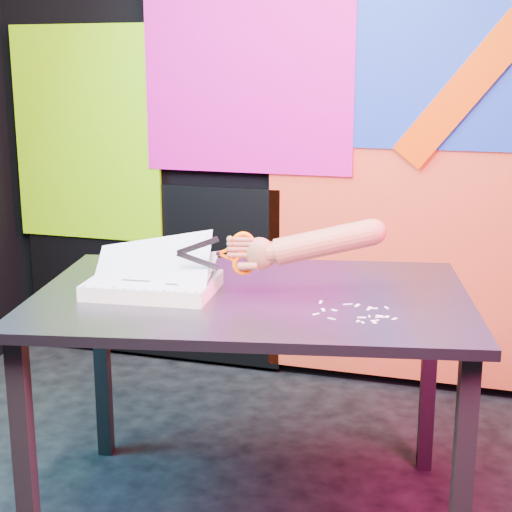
% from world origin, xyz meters
% --- Properties ---
extents(room, '(3.01, 3.01, 2.71)m').
position_xyz_m(room, '(0.00, 0.00, 1.35)').
color(room, black).
rests_on(room, ground).
extents(backdrop, '(2.88, 0.05, 2.08)m').
position_xyz_m(backdrop, '(0.06, 1.46, 0.96)').
color(backdrop, red).
rests_on(backdrop, ground).
extents(work_table, '(1.44, 1.11, 0.75)m').
position_xyz_m(work_table, '(0.14, 0.29, 0.67)').
color(work_table, black).
rests_on(work_table, ground).
extents(printout_stack, '(0.42, 0.31, 0.20)m').
position_xyz_m(printout_stack, '(-0.15, 0.20, 0.78)').
color(printout_stack, beige).
rests_on(printout_stack, work_table).
extents(scissors, '(0.22, 0.07, 0.13)m').
position_xyz_m(scissors, '(0.11, 0.23, 0.88)').
color(scissors, '#B1B3BA').
rests_on(scissors, printout_stack).
extents(hand_forearm, '(0.44, 0.16, 0.15)m').
position_xyz_m(hand_forearm, '(0.33, 0.29, 0.91)').
color(hand_forearm, '#9A513D').
rests_on(hand_forearm, work_table).
extents(paper_clippings, '(0.24, 0.17, 0.00)m').
position_xyz_m(paper_clippings, '(0.48, 0.19, 0.75)').
color(paper_clippings, white).
rests_on(paper_clippings, work_table).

